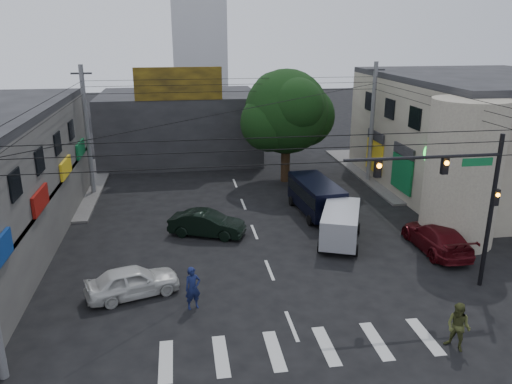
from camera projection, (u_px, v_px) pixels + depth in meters
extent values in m
plane|color=black|center=(277.00, 290.00, 22.98)|extent=(160.00, 160.00, 0.00)
cube|color=#514F4C|center=(443.00, 169.00, 42.51)|extent=(16.00, 16.00, 0.15)
cube|color=gray|center=(484.00, 136.00, 36.60)|extent=(14.00, 18.00, 8.00)
cylinder|color=gray|center=(462.00, 173.00, 27.11)|extent=(4.00, 4.00, 8.00)
cube|color=#232326|center=(180.00, 126.00, 45.88)|extent=(14.00, 10.00, 6.00)
cube|color=olive|center=(178.00, 84.00, 39.95)|extent=(7.00, 0.30, 2.60)
cylinder|color=black|center=(286.00, 154.00, 38.85)|extent=(0.70, 0.70, 4.40)
sphere|color=black|center=(286.00, 112.00, 37.83)|extent=(6.40, 6.40, 6.40)
cylinder|color=black|center=(491.00, 213.00, 22.32)|extent=(0.20, 0.20, 7.20)
cylinder|color=black|center=(424.00, 157.00, 20.97)|extent=(7.00, 0.14, 0.14)
cube|color=black|center=(445.00, 166.00, 21.24)|extent=(0.28, 0.22, 0.75)
cube|color=black|center=(378.00, 169.00, 20.80)|extent=(0.28, 0.22, 0.75)
sphere|color=orange|center=(447.00, 163.00, 21.06)|extent=(0.20, 0.20, 0.20)
sphere|color=orange|center=(379.00, 166.00, 20.62)|extent=(0.20, 0.20, 0.20)
cube|color=#0D6130|center=(477.00, 162.00, 21.43)|extent=(1.40, 0.06, 0.35)
cylinder|color=#59595B|center=(87.00, 132.00, 35.04)|extent=(0.32, 0.32, 9.20)
cylinder|color=#59595B|center=(372.00, 123.00, 38.13)|extent=(0.32, 0.32, 9.20)
imported|color=black|center=(207.00, 224.00, 28.87)|extent=(4.53, 5.42, 1.44)
imported|color=silver|center=(133.00, 281.00, 22.30)|extent=(3.98, 5.05, 1.40)
imported|color=#460A0F|center=(436.00, 237.00, 26.90)|extent=(2.10, 5.15, 1.49)
imported|color=#131B44|center=(193.00, 288.00, 21.19)|extent=(0.97, 0.87, 1.91)
imported|color=#3E421E|center=(458.00, 327.00, 18.43)|extent=(1.60, 1.58, 1.89)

